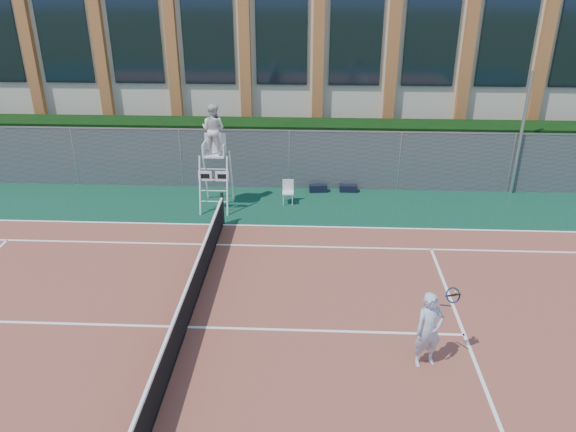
{
  "coord_description": "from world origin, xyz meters",
  "views": [
    {
      "loc": [
        2.86,
        -10.64,
        7.89
      ],
      "look_at": [
        2.22,
        3.0,
        1.54
      ],
      "focal_mm": 35.0,
      "sensor_mm": 36.0,
      "label": 1
    }
  ],
  "objects_px": {
    "plastic_chair": "(288,190)",
    "tennis_player": "(429,330)",
    "umpire_chair": "(214,132)",
    "steel_pole": "(521,135)"
  },
  "relations": [
    {
      "from": "umpire_chair",
      "to": "plastic_chair",
      "type": "bearing_deg",
      "value": 8.94
    },
    {
      "from": "plastic_chair",
      "to": "tennis_player",
      "type": "distance_m",
      "value": 9.09
    },
    {
      "from": "steel_pole",
      "to": "umpire_chair",
      "type": "bearing_deg",
      "value": -171.1
    },
    {
      "from": "umpire_chair",
      "to": "plastic_chair",
      "type": "distance_m",
      "value": 3.27
    },
    {
      "from": "umpire_chair",
      "to": "tennis_player",
      "type": "height_order",
      "value": "umpire_chair"
    },
    {
      "from": "umpire_chair",
      "to": "steel_pole",
      "type": "bearing_deg",
      "value": 8.9
    },
    {
      "from": "plastic_chair",
      "to": "tennis_player",
      "type": "bearing_deg",
      "value": -68.66
    },
    {
      "from": "steel_pole",
      "to": "umpire_chair",
      "type": "relative_size",
      "value": 1.22
    },
    {
      "from": "plastic_chair",
      "to": "steel_pole",
      "type": "bearing_deg",
      "value": 8.89
    },
    {
      "from": "steel_pole",
      "to": "tennis_player",
      "type": "relative_size",
      "value": 2.56
    }
  ]
}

